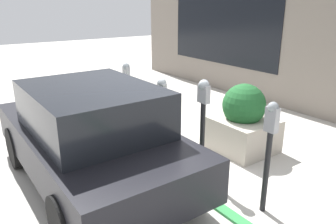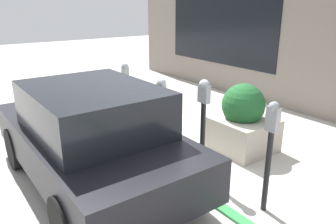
# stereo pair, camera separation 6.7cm
# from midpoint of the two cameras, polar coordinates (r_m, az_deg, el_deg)

# --- Properties ---
(ground_plane) EXTENTS (40.00, 40.00, 0.00)m
(ground_plane) POSITION_cam_midpoint_polar(r_m,az_deg,el_deg) (5.69, -1.13, -9.27)
(ground_plane) COLOR beige
(curb_strip) EXTENTS (14.58, 0.16, 0.04)m
(curb_strip) POSITION_cam_midpoint_polar(r_m,az_deg,el_deg) (5.64, -1.81, -9.31)
(curb_strip) COLOR #338C47
(curb_strip) RESTS_ON ground_plane
(building_facade) EXTENTS (14.58, 0.17, 3.39)m
(building_facade) POSITION_cam_midpoint_polar(r_m,az_deg,el_deg) (8.47, 24.91, 10.39)
(building_facade) COLOR slate
(building_facade) RESTS_ON ground_plane
(parking_meter_nearest) EXTENTS (0.16, 0.14, 1.52)m
(parking_meter_nearest) POSITION_cam_midpoint_polar(r_m,az_deg,el_deg) (4.31, 16.97, -5.00)
(parking_meter_nearest) COLOR black
(parking_meter_nearest) RESTS_ON ground_plane
(parking_meter_second) EXTENTS (0.20, 0.17, 1.59)m
(parking_meter_second) POSITION_cam_midpoint_polar(r_m,az_deg,el_deg) (4.96, 5.79, -0.14)
(parking_meter_second) COLOR black
(parking_meter_second) RESTS_ON ground_plane
(parking_meter_middle) EXTENTS (0.20, 0.17, 1.37)m
(parking_meter_middle) POSITION_cam_midpoint_polar(r_m,az_deg,el_deg) (5.94, -1.47, 2.58)
(parking_meter_middle) COLOR black
(parking_meter_middle) RESTS_ON ground_plane
(parking_meter_fourth) EXTENTS (0.18, 0.15, 1.47)m
(parking_meter_fourth) POSITION_cam_midpoint_polar(r_m,az_deg,el_deg) (6.97, -7.67, 5.12)
(parking_meter_fourth) COLOR black
(parking_meter_fourth) RESTS_ON ground_plane
(planter_box) EXTENTS (1.11, 1.01, 1.27)m
(planter_box) POSITION_cam_midpoint_polar(r_m,az_deg,el_deg) (6.24, 12.46, -1.69)
(planter_box) COLOR #B2A899
(planter_box) RESTS_ON ground_plane
(parked_car_front) EXTENTS (3.97, 1.87, 1.56)m
(parked_car_front) POSITION_cam_midpoint_polar(r_m,az_deg,el_deg) (4.95, -13.59, -3.91)
(parked_car_front) COLOR black
(parked_car_front) RESTS_ON ground_plane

